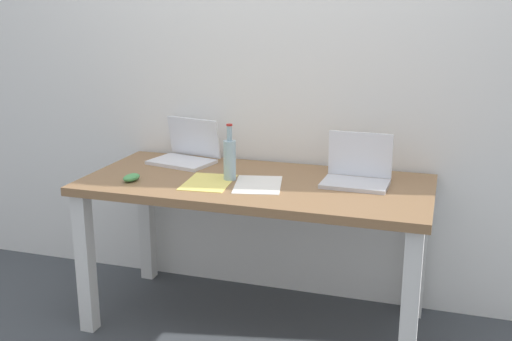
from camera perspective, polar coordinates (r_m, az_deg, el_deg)
ground_plane at (r=3.17m, az=-0.00°, el=-13.80°), size 8.00×8.00×0.00m
back_wall at (r=3.19m, az=2.39°, el=10.96°), size 5.20×0.08×2.60m
desk at (r=2.91m, az=-0.00°, el=-2.86°), size 1.62×0.74×0.73m
laptop_left at (r=3.23m, az=-6.52°, el=1.60°), size 0.36×0.30×0.22m
laptop_right at (r=2.86m, az=9.34°, el=-0.23°), size 0.30×0.22×0.23m
beer_bottle at (r=2.87m, az=-2.45°, el=1.12°), size 0.06×0.06×0.27m
computer_mouse at (r=2.93m, az=-11.47°, el=-0.64°), size 0.08×0.11×0.03m
paper_sheet_center at (r=2.82m, az=0.18°, el=-1.32°), size 0.27×0.33×0.00m
paper_yellow_folder at (r=2.86m, az=-4.45°, el=-1.09°), size 0.24×0.31×0.00m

